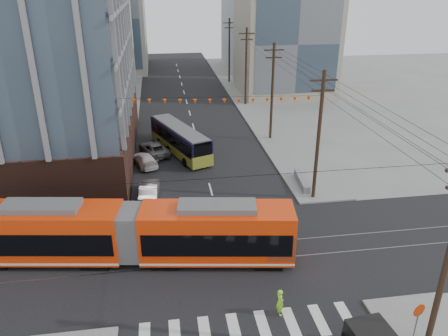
{
  "coord_description": "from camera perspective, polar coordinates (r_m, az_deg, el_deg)",
  "views": [
    {
      "loc": [
        -4.05,
        -20.78,
        17.52
      ],
      "look_at": [
        0.53,
        9.49,
        4.01
      ],
      "focal_mm": 35.0,
      "sensor_mm": 36.0,
      "label": 1
    }
  ],
  "objects": [
    {
      "name": "utility_pole_near",
      "position": [
        22.81,
        27.09,
        -10.97
      ],
      "size": [
        0.3,
        0.3,
        11.0
      ],
      "primitive_type": "cylinder",
      "color": "black",
      "rests_on": "ground"
    },
    {
      "name": "stop_sign",
      "position": [
        25.43,
        23.73,
        -18.43
      ],
      "size": [
        0.93,
        0.93,
        2.49
      ],
      "primitive_type": null,
      "rotation": [
        0.0,
        0.0,
        0.26
      ],
      "color": "#C22D00",
      "rests_on": "ground"
    },
    {
      "name": "jersey_barrier",
      "position": [
        40.24,
        10.14,
        -1.76
      ],
      "size": [
        1.29,
        4.11,
        0.81
      ],
      "primitive_type": "cube",
      "rotation": [
        0.0,
        0.0,
        -0.09
      ],
      "color": "gray",
      "rests_on": "ground"
    },
    {
      "name": "bg_bldg_nw_far",
      "position": [
        93.61,
        -15.49,
        18.4
      ],
      "size": [
        16.0,
        18.0,
        20.0
      ],
      "primitive_type": "cube",
      "color": "gray",
      "rests_on": "ground"
    },
    {
      "name": "ground",
      "position": [
        27.47,
        1.94,
        -15.82
      ],
      "size": [
        160.0,
        160.0,
        0.0
      ],
      "primitive_type": "plane",
      "color": "slate"
    },
    {
      "name": "bg_bldg_nw_near",
      "position": [
        74.41,
        -19.34,
        15.97
      ],
      "size": [
        18.0,
        16.0,
        18.0
      ],
      "primitive_type": "cube",
      "color": "#8C99A5",
      "rests_on": "ground"
    },
    {
      "name": "bg_bldg_ne_far",
      "position": [
        92.07,
        5.56,
        17.14
      ],
      "size": [
        16.0,
        16.0,
        14.0
      ],
      "primitive_type": "cube",
      "color": "#8C99A5",
      "rests_on": "ground"
    },
    {
      "name": "pedestrian",
      "position": [
        25.66,
        7.32,
        -16.98
      ],
      "size": [
        0.5,
        0.67,
        1.68
      ],
      "primitive_type": "imported",
      "rotation": [
        0.0,
        0.0,
        1.74
      ],
      "color": "#96F32C",
      "rests_on": "ground"
    },
    {
      "name": "parked_car_silver",
      "position": [
        37.92,
        -9.74,
        -2.87
      ],
      "size": [
        1.77,
        4.42,
        1.43
      ],
      "primitive_type": "imported",
      "rotation": [
        0.0,
        0.0,
        3.08
      ],
      "color": "silver",
      "rests_on": "ground"
    },
    {
      "name": "parked_car_grey",
      "position": [
        47.06,
        -9.14,
        2.54
      ],
      "size": [
        3.71,
        5.42,
        1.38
      ],
      "primitive_type": "imported",
      "rotation": [
        0.0,
        0.0,
        3.46
      ],
      "color": "slate",
      "rests_on": "ground"
    },
    {
      "name": "bg_bldg_ne_near",
      "position": [
        72.27,
        7.89,
        16.02
      ],
      "size": [
        14.0,
        14.0,
        16.0
      ],
      "primitive_type": "cube",
      "color": "gray",
      "rests_on": "ground"
    },
    {
      "name": "parked_car_white",
      "position": [
        44.47,
        -10.36,
        1.09
      ],
      "size": [
        3.16,
        4.73,
        1.27
      ],
      "primitive_type": "imported",
      "rotation": [
        0.0,
        0.0,
        3.49
      ],
      "color": "silver",
      "rests_on": "ground"
    },
    {
      "name": "streetcar",
      "position": [
        29.56,
        -12.0,
        -8.35
      ],
      "size": [
        21.42,
        6.19,
        4.09
      ],
      "primitive_type": null,
      "rotation": [
        0.0,
        0.0,
        -0.15
      ],
      "color": "red",
      "rests_on": "ground"
    },
    {
      "name": "city_bus",
      "position": [
        46.85,
        -5.79,
        3.71
      ],
      "size": [
        6.08,
        10.8,
        3.03
      ],
      "primitive_type": null,
      "rotation": [
        0.0,
        0.0,
        0.38
      ],
      "color": "black",
      "rests_on": "ground"
    },
    {
      "name": "utility_pole_far",
      "position": [
        78.72,
        0.69,
        15.02
      ],
      "size": [
        0.3,
        0.3,
        11.0
      ],
      "primitive_type": "cylinder",
      "color": "black",
      "rests_on": "ground"
    }
  ]
}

